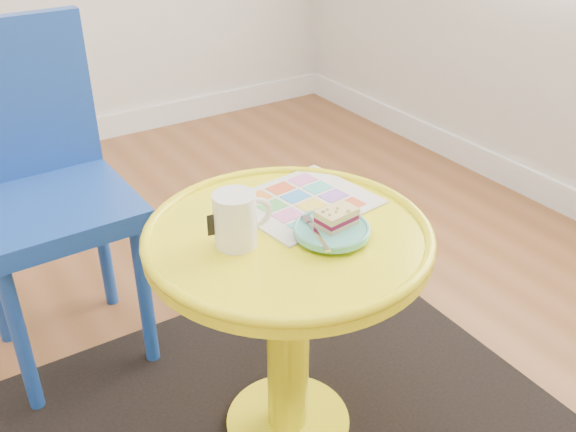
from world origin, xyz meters
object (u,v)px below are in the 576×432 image
side_table (288,295)px  plate (332,231)px  newspaper (303,202)px  chair (38,178)px  mug (236,218)px

side_table → plate: bearing=-45.1°
side_table → newspaper: 0.21m
chair → mug: size_ratio=7.44×
side_table → plate: plate is taller
newspaper → plate: size_ratio=1.87×
chair → plate: (0.42, -0.72, 0.06)m
mug → chair: bearing=119.9°
side_table → mug: size_ratio=4.91×
side_table → newspaper: bearing=41.9°
plate → mug: bearing=154.3°
side_table → plate: (0.07, -0.07, 0.18)m
chair → plate: size_ratio=5.82×
newspaper → mug: mug is taller
newspaper → plate: 0.16m
newspaper → side_table: bearing=-145.3°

